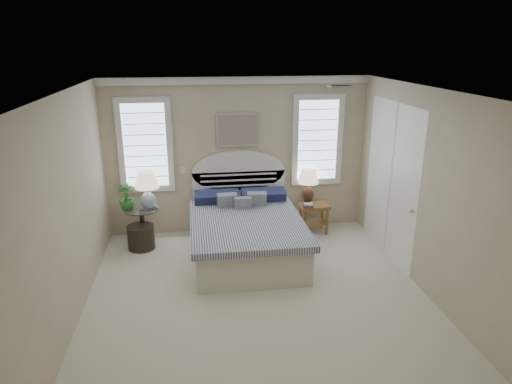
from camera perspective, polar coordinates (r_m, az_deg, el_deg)
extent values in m
cube|color=beige|center=(6.14, 0.41, -13.56)|extent=(4.50, 5.00, 0.01)
cube|color=white|center=(5.25, 0.48, 12.37)|extent=(4.50, 5.00, 0.01)
cube|color=tan|center=(7.93, -2.28, 4.47)|extent=(4.50, 0.02, 2.70)
cube|color=tan|center=(5.68, -22.62, -2.61)|extent=(0.02, 5.00, 2.70)
cube|color=tan|center=(6.28, 21.19, -0.52)|extent=(0.02, 5.00, 2.70)
cube|color=silver|center=(7.68, -2.37, 13.79)|extent=(4.50, 0.08, 0.12)
cube|color=#B2B2B2|center=(6.31, 10.46, 12.89)|extent=(0.30, 0.20, 0.02)
cube|color=silver|center=(7.93, -9.11, 2.76)|extent=(0.08, 0.01, 0.12)
cube|color=#C9E4FF|center=(7.85, -13.67, 5.70)|extent=(0.90, 0.06, 1.60)
cube|color=#C9E4FF|center=(8.11, 7.65, 6.46)|extent=(0.90, 0.06, 1.60)
cube|color=silver|center=(7.79, -2.30, 7.76)|extent=(0.74, 0.04, 0.58)
cube|color=white|center=(7.33, 16.48, 1.35)|extent=(0.02, 1.80, 2.40)
cube|color=beige|center=(7.18, -1.18, -6.12)|extent=(1.60, 2.10, 0.55)
cube|color=navy|center=(7.01, -1.15, -3.95)|extent=(1.72, 2.15, 0.10)
cube|color=silver|center=(8.10, -2.17, -1.13)|extent=(1.62, 0.08, 1.10)
cube|color=#1C2546|center=(7.75, -4.90, -0.70)|extent=(0.75, 0.31, 0.23)
cube|color=#1C2546|center=(7.83, 0.95, -0.43)|extent=(0.75, 0.31, 0.23)
cube|color=navy|center=(7.55, -3.65, -1.35)|extent=(0.33, 0.20, 0.34)
cube|color=navy|center=(7.60, 0.11, -1.17)|extent=(0.33, 0.20, 0.34)
cube|color=navy|center=(7.48, -1.68, -1.66)|extent=(0.28, 0.14, 0.29)
cylinder|color=black|center=(7.94, -13.80, -6.24)|extent=(0.32, 0.32, 0.03)
cylinder|color=black|center=(7.83, -13.96, -4.34)|extent=(0.08, 0.08, 0.60)
cylinder|color=silver|center=(7.72, -14.14, -2.14)|extent=(0.56, 0.56, 0.02)
cube|color=brown|center=(8.08, 7.27, -1.70)|extent=(0.50, 0.40, 0.06)
cube|color=brown|center=(8.19, 7.18, -3.80)|extent=(0.44, 0.34, 0.03)
cube|color=brown|center=(7.99, 6.09, -3.92)|extent=(0.04, 0.04, 0.47)
cube|color=brown|center=(8.26, 5.58, -3.15)|extent=(0.04, 0.04, 0.47)
cube|color=brown|center=(8.09, 8.84, -3.74)|extent=(0.04, 0.04, 0.47)
cube|color=brown|center=(8.36, 8.25, -2.98)|extent=(0.04, 0.04, 0.47)
cylinder|color=black|center=(7.73, -14.16, -5.48)|extent=(0.52, 0.52, 0.39)
cylinder|color=silver|center=(7.68, -13.26, -1.97)|extent=(0.16, 0.16, 0.03)
ellipsoid|color=silver|center=(7.64, -13.33, -1.09)|extent=(0.29, 0.29, 0.30)
cylinder|color=gold|center=(7.58, -13.43, 0.24)|extent=(0.04, 0.04, 0.11)
cylinder|color=black|center=(8.18, 6.44, -1.07)|extent=(0.16, 0.16, 0.03)
ellipsoid|color=black|center=(8.14, 6.47, -0.29)|extent=(0.29, 0.29, 0.28)
cylinder|color=gold|center=(8.09, 6.52, 0.89)|extent=(0.04, 0.04, 0.10)
imported|color=#327D37|center=(7.66, -15.88, -0.67)|extent=(0.29, 0.29, 0.43)
cube|color=maroon|center=(7.64, -12.75, -2.09)|extent=(0.18, 0.14, 0.02)
cube|color=#295B7C|center=(7.63, -12.76, -1.93)|extent=(0.17, 0.13, 0.02)
cube|color=maroon|center=(7.89, 6.56, -1.84)|extent=(0.19, 0.15, 0.02)
cube|color=#295B7C|center=(7.89, 6.57, -1.67)|extent=(0.18, 0.14, 0.02)
cube|color=beige|center=(7.88, 6.58, -1.51)|extent=(0.16, 0.13, 0.02)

